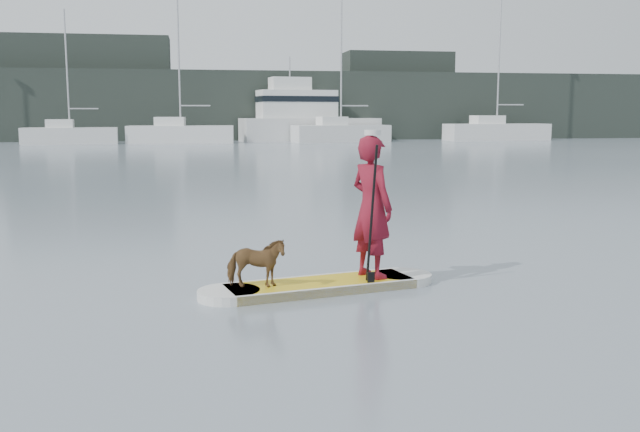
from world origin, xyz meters
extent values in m
plane|color=slate|center=(0.00, 0.00, 0.00)|extent=(140.00, 140.00, 0.00)
cube|color=gold|center=(0.46, -2.97, 0.06)|extent=(2.61, 1.29, 0.12)
cylinder|color=silver|center=(-0.76, -3.23, 0.06)|extent=(0.80, 0.80, 0.12)
cylinder|color=silver|center=(1.68, -2.72, 0.06)|extent=(0.80, 0.80, 0.12)
cube|color=silver|center=(0.38, -2.61, 0.06)|extent=(2.46, 0.57, 0.12)
cube|color=silver|center=(0.53, -3.33, 0.06)|extent=(2.46, 0.57, 0.12)
imported|color=maroon|center=(1.20, -2.82, 1.08)|extent=(0.74, 0.84, 1.93)
cylinder|color=silver|center=(1.20, -2.82, 2.08)|extent=(0.22, 0.22, 0.07)
imported|color=brown|center=(-0.41, -3.15, 0.44)|extent=(0.81, 0.47, 0.64)
cylinder|color=black|center=(1.11, -3.15, 1.00)|extent=(0.09, 0.30, 1.89)
cube|color=black|center=(1.11, -3.15, 0.10)|extent=(0.10, 0.04, 0.32)
cube|color=silver|center=(-10.41, 45.21, 0.63)|extent=(7.17, 2.90, 1.26)
cube|color=white|center=(-11.11, 45.15, 1.57)|extent=(2.09, 1.79, 0.63)
cylinder|color=#B7B7BC|center=(-10.41, 45.21, 5.66)|extent=(0.13, 0.13, 8.80)
cylinder|color=#B7B7BC|center=(-9.33, 45.30, 2.69)|extent=(2.16, 0.27, 0.09)
cube|color=silver|center=(-2.08, 45.60, 0.69)|extent=(8.39, 3.14, 1.37)
cube|color=white|center=(-2.90, 45.66, 1.71)|extent=(2.43, 1.94, 0.69)
cylinder|color=#B7B7BC|center=(-2.08, 45.60, 6.66)|extent=(0.14, 0.14, 10.58)
cylinder|color=#B7B7BC|center=(-0.91, 45.52, 2.94)|extent=(2.35, 0.27, 0.10)
cube|color=silver|center=(10.82, 45.43, 0.69)|extent=(8.16, 3.64, 1.38)
cube|color=white|center=(10.04, 45.32, 1.72)|extent=(2.44, 2.09, 0.69)
cylinder|color=#B7B7BC|center=(10.82, 45.43, 6.40)|extent=(0.14, 0.14, 10.05)
cylinder|color=#B7B7BC|center=(11.99, 45.59, 2.96)|extent=(2.36, 0.43, 0.10)
cube|color=silver|center=(24.90, 46.62, 0.72)|extent=(9.16, 3.14, 1.44)
cube|color=white|center=(24.00, 46.57, 1.80)|extent=(2.62, 2.00, 0.72)
cylinder|color=#B7B7BC|center=(24.90, 46.62, 7.39)|extent=(0.14, 0.14, 11.90)
cylinder|color=#B7B7BC|center=(26.13, 46.68, 3.08)|extent=(2.46, 0.23, 0.10)
cube|color=silver|center=(8.75, 48.53, 0.96)|extent=(12.11, 5.07, 1.92)
cube|color=white|center=(7.58, 48.38, 3.10)|extent=(6.77, 3.69, 2.35)
cube|color=white|center=(7.00, 48.31, 4.80)|extent=(3.51, 2.39, 1.07)
cube|color=black|center=(7.58, 48.38, 3.52)|extent=(6.90, 3.77, 0.48)
cylinder|color=#B7B7BC|center=(7.00, 48.31, 6.19)|extent=(0.11, 0.11, 1.71)
cube|color=black|center=(0.00, 53.00, 3.00)|extent=(90.00, 6.00, 6.00)
cube|color=black|center=(-10.00, 54.00, 4.50)|extent=(14.00, 4.00, 9.00)
cube|color=black|center=(18.00, 54.00, 4.00)|extent=(10.00, 4.00, 8.00)
camera|label=1|loc=(-1.16, -12.09, 2.34)|focal=40.00mm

